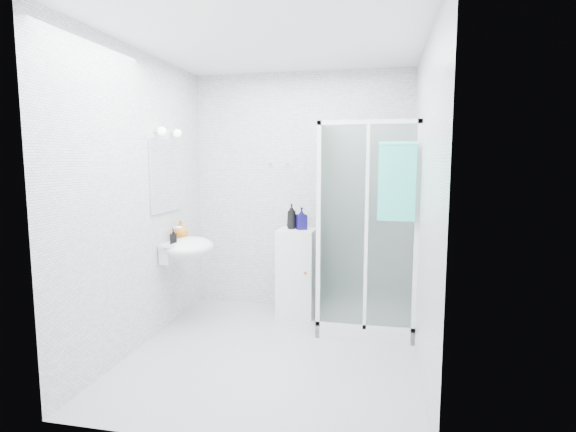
% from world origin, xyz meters
% --- Properties ---
extents(room, '(2.40, 2.60, 2.60)m').
position_xyz_m(room, '(0.00, 0.00, 1.30)').
color(room, white).
rests_on(room, ground).
extents(shower_enclosure, '(0.90, 0.95, 2.00)m').
position_xyz_m(shower_enclosure, '(0.67, 0.77, 0.45)').
color(shower_enclosure, white).
rests_on(shower_enclosure, ground).
extents(wall_basin, '(0.46, 0.56, 0.35)m').
position_xyz_m(wall_basin, '(-0.99, 0.45, 0.80)').
color(wall_basin, white).
rests_on(wall_basin, ground).
extents(mirror, '(0.02, 0.60, 0.70)m').
position_xyz_m(mirror, '(-1.19, 0.45, 1.50)').
color(mirror, white).
rests_on(mirror, room).
extents(vanity_lights, '(0.10, 0.40, 0.08)m').
position_xyz_m(vanity_lights, '(-1.14, 0.45, 1.92)').
color(vanity_lights, silver).
rests_on(vanity_lights, room).
extents(wall_hooks, '(0.23, 0.06, 0.03)m').
position_xyz_m(wall_hooks, '(-0.25, 1.26, 1.62)').
color(wall_hooks, silver).
rests_on(wall_hooks, room).
extents(storage_cabinet, '(0.39, 0.41, 0.93)m').
position_xyz_m(storage_cabinet, '(0.01, 1.01, 0.47)').
color(storage_cabinet, white).
rests_on(storage_cabinet, ground).
extents(hand_towel, '(0.32, 0.05, 0.68)m').
position_xyz_m(hand_towel, '(1.00, 0.36, 1.49)').
color(hand_towel, '#35CBB4').
rests_on(hand_towel, shower_enclosure).
extents(shampoo_bottle_a, '(0.12, 0.12, 0.27)m').
position_xyz_m(shampoo_bottle_a, '(-0.05, 1.01, 1.06)').
color(shampoo_bottle_a, black).
rests_on(shampoo_bottle_a, storage_cabinet).
extents(shampoo_bottle_b, '(0.14, 0.14, 0.23)m').
position_xyz_m(shampoo_bottle_b, '(0.06, 0.99, 1.05)').
color(shampoo_bottle_b, '#110C49').
rests_on(shampoo_bottle_b, storage_cabinet).
extents(soap_dispenser_orange, '(0.18, 0.18, 0.18)m').
position_xyz_m(soap_dispenser_orange, '(-1.11, 0.58, 0.95)').
color(soap_dispenser_orange, '#B96715').
rests_on(soap_dispenser_orange, wall_basin).
extents(soap_dispenser_black, '(0.08, 0.08, 0.14)m').
position_xyz_m(soap_dispenser_black, '(-1.05, 0.30, 0.93)').
color(soap_dispenser_black, black).
rests_on(soap_dispenser_black, wall_basin).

